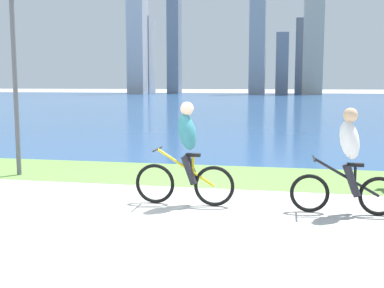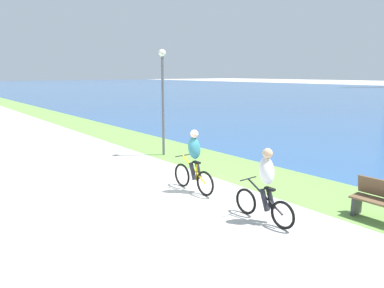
% 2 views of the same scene
% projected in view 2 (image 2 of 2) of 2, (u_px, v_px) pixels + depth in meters
% --- Properties ---
extents(ground_plane, '(300.00, 300.00, 0.00)m').
position_uv_depth(ground_plane, '(167.00, 195.00, 9.49)').
color(ground_plane, '#B2AFA8').
extents(grass_strip_bayside, '(120.00, 2.56, 0.01)m').
position_uv_depth(grass_strip_bayside, '(252.00, 173.00, 11.55)').
color(grass_strip_bayside, '#6B9947').
rests_on(grass_strip_bayside, ground).
extents(cyclist_lead, '(1.68, 0.52, 1.71)m').
position_uv_depth(cyclist_lead, '(194.00, 161.00, 9.62)').
color(cyclist_lead, black).
rests_on(cyclist_lead, ground).
extents(cyclist_trailing, '(1.64, 0.52, 1.65)m').
position_uv_depth(cyclist_trailing, '(266.00, 185.00, 7.63)').
color(cyclist_trailing, black).
rests_on(cyclist_trailing, ground).
extents(lamppost_tall, '(0.28, 0.28, 4.08)m').
position_uv_depth(lamppost_tall, '(163.00, 87.00, 13.58)').
color(lamppost_tall, '#595960').
rests_on(lamppost_tall, ground).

